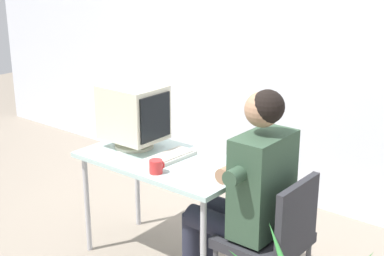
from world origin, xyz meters
TOP-DOWN VIEW (x-y plane):
  - wall_back at (0.30, 1.40)m, footprint 8.00×0.10m
  - desk at (0.00, 0.00)m, footprint 1.12×0.61m
  - crt_monitor at (-0.30, 0.04)m, footprint 0.40×0.32m
  - keyboard at (0.02, -0.02)m, footprint 0.17×0.44m
  - office_chair at (0.81, -0.01)m, footprint 0.45×0.45m
  - person_seated at (0.63, -0.01)m, footprint 0.73×0.60m
  - desk_mug at (0.12, -0.21)m, footprint 0.08×0.09m

SIDE VIEW (x-z plane):
  - office_chair at x=0.81m, z-range 0.05..0.87m
  - desk at x=0.00m, z-range 0.29..1.02m
  - person_seated at x=0.63m, z-range 0.05..1.34m
  - keyboard at x=0.02m, z-range 0.73..0.76m
  - desk_mug at x=0.12m, z-range 0.73..0.81m
  - crt_monitor at x=-0.30m, z-range 0.75..1.18m
  - wall_back at x=0.30m, z-range 0.00..3.00m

